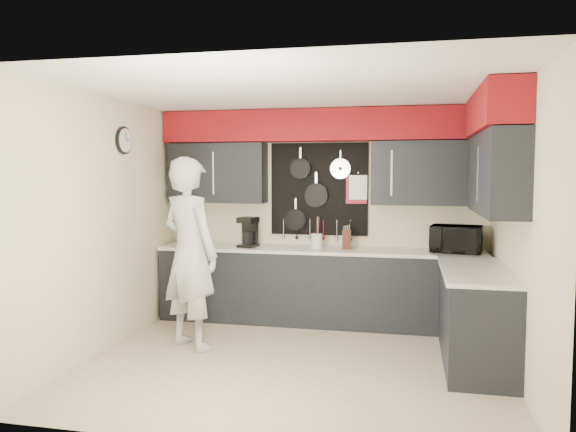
% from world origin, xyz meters
% --- Properties ---
extents(ground, '(4.00, 4.00, 0.00)m').
position_xyz_m(ground, '(0.00, 0.00, 0.00)').
color(ground, tan).
rests_on(ground, ground).
extents(back_wall_assembly, '(4.00, 0.36, 2.60)m').
position_xyz_m(back_wall_assembly, '(0.01, 1.60, 2.01)').
color(back_wall_assembly, beige).
rests_on(back_wall_assembly, ground).
extents(right_wall_assembly, '(0.36, 3.50, 2.60)m').
position_xyz_m(right_wall_assembly, '(1.85, 0.26, 1.94)').
color(right_wall_assembly, beige).
rests_on(right_wall_assembly, ground).
extents(left_wall_assembly, '(0.05, 3.50, 2.60)m').
position_xyz_m(left_wall_assembly, '(-1.99, 0.02, 1.33)').
color(left_wall_assembly, beige).
rests_on(left_wall_assembly, ground).
extents(base_cabinets, '(3.95, 2.20, 0.92)m').
position_xyz_m(base_cabinets, '(0.49, 1.13, 0.46)').
color(base_cabinets, black).
rests_on(base_cabinets, ground).
extents(microwave, '(0.62, 0.47, 0.31)m').
position_xyz_m(microwave, '(1.59, 1.43, 1.07)').
color(microwave, black).
rests_on(microwave, base_cabinets).
extents(knife_block, '(0.11, 0.11, 0.23)m').
position_xyz_m(knife_block, '(0.33, 1.44, 1.03)').
color(knife_block, '#391A12').
rests_on(knife_block, base_cabinets).
extents(utensil_crock, '(0.14, 0.14, 0.18)m').
position_xyz_m(utensil_crock, '(-0.03, 1.45, 1.01)').
color(utensil_crock, silver).
rests_on(utensil_crock, base_cabinets).
extents(coffee_maker, '(0.24, 0.28, 0.37)m').
position_xyz_m(coffee_maker, '(-0.87, 1.41, 1.11)').
color(coffee_maker, black).
rests_on(coffee_maker, base_cabinets).
extents(person, '(0.87, 0.76, 1.99)m').
position_xyz_m(person, '(-1.16, 0.23, 1.00)').
color(person, '#B4B4B2').
rests_on(person, ground).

